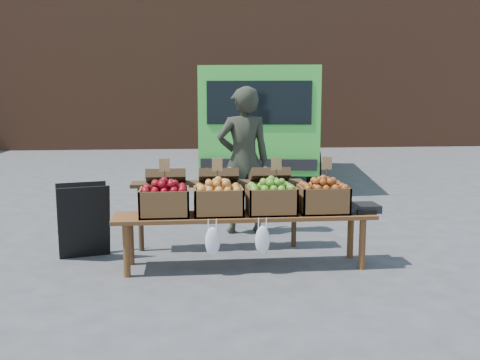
{
  "coord_description": "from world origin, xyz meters",
  "views": [
    {
      "loc": [
        0.03,
        -5.77,
        1.76
      ],
      "look_at": [
        0.63,
        0.13,
        0.85
      ],
      "focal_mm": 40.0,
      "sensor_mm": 36.0,
      "label": 1
    }
  ],
  "objects_px": {
    "crate_russet_pears": "(218,201)",
    "crate_golden_apples": "(165,202)",
    "chalkboard_sign": "(84,220)",
    "back_table": "(218,205)",
    "delivery_van": "(263,125)",
    "weighing_scale": "(362,208)",
    "crate_red_apples": "(271,200)",
    "vendor": "(244,161)",
    "crate_green_apples": "(323,199)",
    "display_bench": "(245,240)"
  },
  "relations": [
    {
      "from": "chalkboard_sign",
      "to": "crate_red_apples",
      "type": "bearing_deg",
      "value": -30.23
    },
    {
      "from": "vendor",
      "to": "crate_russet_pears",
      "type": "relative_size",
      "value": 3.82
    },
    {
      "from": "vendor",
      "to": "crate_golden_apples",
      "type": "bearing_deg",
      "value": 51.19
    },
    {
      "from": "crate_russet_pears",
      "to": "crate_green_apples",
      "type": "xyz_separation_m",
      "value": [
        1.1,
        0.0,
        0.0
      ]
    },
    {
      "from": "weighing_scale",
      "to": "crate_russet_pears",
      "type": "bearing_deg",
      "value": 180.0
    },
    {
      "from": "vendor",
      "to": "chalkboard_sign",
      "type": "distance_m",
      "value": 2.18
    },
    {
      "from": "delivery_van",
      "to": "crate_green_apples",
      "type": "bearing_deg",
      "value": -82.59
    },
    {
      "from": "crate_russet_pears",
      "to": "crate_red_apples",
      "type": "relative_size",
      "value": 1.0
    },
    {
      "from": "crate_russet_pears",
      "to": "crate_red_apples",
      "type": "xyz_separation_m",
      "value": [
        0.55,
        0.0,
        0.0
      ]
    },
    {
      "from": "weighing_scale",
      "to": "delivery_van",
      "type": "bearing_deg",
      "value": 91.21
    },
    {
      "from": "chalkboard_sign",
      "to": "crate_golden_apples",
      "type": "relative_size",
      "value": 1.67
    },
    {
      "from": "vendor",
      "to": "back_table",
      "type": "bearing_deg",
      "value": 58.07
    },
    {
      "from": "delivery_van",
      "to": "weighing_scale",
      "type": "height_order",
      "value": "delivery_van"
    },
    {
      "from": "vendor",
      "to": "crate_russet_pears",
      "type": "bearing_deg",
      "value": 68.57
    },
    {
      "from": "delivery_van",
      "to": "crate_russet_pears",
      "type": "height_order",
      "value": "delivery_van"
    },
    {
      "from": "display_bench",
      "to": "weighing_scale",
      "type": "distance_m",
      "value": 1.29
    },
    {
      "from": "crate_golden_apples",
      "to": "weighing_scale",
      "type": "xyz_separation_m",
      "value": [
        2.08,
        0.0,
        -0.1
      ]
    },
    {
      "from": "delivery_van",
      "to": "back_table",
      "type": "xyz_separation_m",
      "value": [
        -1.35,
        -5.69,
        -0.65
      ]
    },
    {
      "from": "back_table",
      "to": "display_bench",
      "type": "bearing_deg",
      "value": -72.19
    },
    {
      "from": "display_bench",
      "to": "crate_russet_pears",
      "type": "distance_m",
      "value": 0.51
    },
    {
      "from": "weighing_scale",
      "to": "back_table",
      "type": "bearing_deg",
      "value": 154.08
    },
    {
      "from": "chalkboard_sign",
      "to": "crate_green_apples",
      "type": "bearing_deg",
      "value": -27.09
    },
    {
      "from": "display_bench",
      "to": "crate_golden_apples",
      "type": "bearing_deg",
      "value": 180.0
    },
    {
      "from": "crate_golden_apples",
      "to": "crate_red_apples",
      "type": "bearing_deg",
      "value": 0.0
    },
    {
      "from": "chalkboard_sign",
      "to": "display_bench",
      "type": "relative_size",
      "value": 0.31
    },
    {
      "from": "chalkboard_sign",
      "to": "back_table",
      "type": "height_order",
      "value": "back_table"
    },
    {
      "from": "crate_russet_pears",
      "to": "crate_red_apples",
      "type": "distance_m",
      "value": 0.55
    },
    {
      "from": "crate_golden_apples",
      "to": "crate_green_apples",
      "type": "bearing_deg",
      "value": 0.0
    },
    {
      "from": "chalkboard_sign",
      "to": "crate_green_apples",
      "type": "height_order",
      "value": "crate_green_apples"
    },
    {
      "from": "vendor",
      "to": "crate_red_apples",
      "type": "height_order",
      "value": "vendor"
    },
    {
      "from": "delivery_van",
      "to": "crate_russet_pears",
      "type": "distance_m",
      "value": 6.57
    },
    {
      "from": "back_table",
      "to": "display_bench",
      "type": "relative_size",
      "value": 0.78
    },
    {
      "from": "vendor",
      "to": "weighing_scale",
      "type": "bearing_deg",
      "value": 121.13
    },
    {
      "from": "crate_russet_pears",
      "to": "crate_green_apples",
      "type": "distance_m",
      "value": 1.1
    },
    {
      "from": "crate_green_apples",
      "to": "weighing_scale",
      "type": "distance_m",
      "value": 0.44
    },
    {
      "from": "crate_red_apples",
      "to": "crate_russet_pears",
      "type": "bearing_deg",
      "value": 180.0
    },
    {
      "from": "delivery_van",
      "to": "crate_golden_apples",
      "type": "bearing_deg",
      "value": -96.85
    },
    {
      "from": "delivery_van",
      "to": "chalkboard_sign",
      "type": "relative_size",
      "value": 6.24
    },
    {
      "from": "vendor",
      "to": "weighing_scale",
      "type": "relative_size",
      "value": 5.62
    },
    {
      "from": "crate_red_apples",
      "to": "vendor",
      "type": "bearing_deg",
      "value": 94.98
    },
    {
      "from": "crate_golden_apples",
      "to": "crate_green_apples",
      "type": "distance_m",
      "value": 1.65
    },
    {
      "from": "vendor",
      "to": "crate_red_apples",
      "type": "distance_m",
      "value": 1.51
    },
    {
      "from": "crate_golden_apples",
      "to": "vendor",
      "type": "bearing_deg",
      "value": 56.76
    },
    {
      "from": "crate_russet_pears",
      "to": "chalkboard_sign",
      "type": "bearing_deg",
      "value": 159.57
    },
    {
      "from": "crate_red_apples",
      "to": "weighing_scale",
      "type": "bearing_deg",
      "value": 0.0
    },
    {
      "from": "crate_golden_apples",
      "to": "delivery_van",
      "type": "bearing_deg",
      "value": 73.15
    },
    {
      "from": "delivery_van",
      "to": "crate_russet_pears",
      "type": "xyz_separation_m",
      "value": [
        -1.39,
        -6.41,
        -0.46
      ]
    },
    {
      "from": "crate_russet_pears",
      "to": "crate_golden_apples",
      "type": "bearing_deg",
      "value": 180.0
    },
    {
      "from": "delivery_van",
      "to": "crate_red_apples",
      "type": "height_order",
      "value": "delivery_van"
    },
    {
      "from": "chalkboard_sign",
      "to": "weighing_scale",
      "type": "relative_size",
      "value": 2.45
    }
  ]
}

